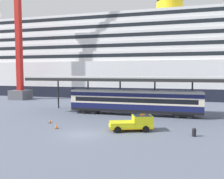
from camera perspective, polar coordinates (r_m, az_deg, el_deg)
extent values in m
plane|color=slate|center=(26.33, -7.77, -11.29)|extent=(400.00, 400.00, 0.00)
cube|color=black|center=(70.02, 4.22, -0.20)|extent=(170.76, 22.26, 3.05)
cube|color=silver|center=(69.80, 4.24, 3.95)|extent=(170.76, 22.26, 7.11)
cube|color=silver|center=(69.94, 4.27, 7.97)|extent=(157.10, 20.48, 2.69)
cube|color=black|center=(59.97, 2.52, 8.71)|extent=(150.27, 0.12, 0.97)
cube|color=silver|center=(70.16, 4.28, 10.16)|extent=(150.81, 19.66, 2.69)
cube|color=black|center=(60.64, 2.61, 11.21)|extent=(144.26, 0.12, 0.97)
cube|color=silver|center=(70.49, 4.29, 12.34)|extent=(144.53, 18.84, 2.69)
cube|color=black|center=(61.41, 2.70, 13.66)|extent=(138.25, 0.12, 0.97)
cube|color=silver|center=(70.91, 4.31, 14.49)|extent=(138.25, 18.02, 2.69)
cube|color=black|center=(62.29, 2.79, 16.04)|extent=(132.23, 0.12, 0.97)
cube|color=silver|center=(71.43, 4.32, 16.61)|extent=(131.96, 17.20, 2.69)
cube|color=black|center=(63.28, 2.88, 18.35)|extent=(126.22, 0.12, 0.97)
cylinder|color=black|center=(71.74, 14.43, 20.98)|extent=(7.28, 7.28, 8.31)
cylinder|color=yellow|center=(71.28, 14.41, 19.70)|extent=(7.50, 7.50, 2.49)
cube|color=#BABABA|center=(37.72, 5.83, 3.13)|extent=(37.64, 6.50, 0.25)
cube|color=black|center=(34.62, 5.04, 2.40)|extent=(37.64, 0.20, 0.50)
cylinder|color=black|center=(45.63, -13.50, -0.79)|extent=(0.28, 0.28, 6.16)
cylinder|color=black|center=(43.05, -6.10, -1.00)|extent=(0.28, 0.28, 6.16)
cylinder|color=black|center=(41.28, 2.08, -1.20)|extent=(0.28, 0.28, 6.16)
cylinder|color=black|center=(40.41, 10.81, -1.40)|extent=(0.28, 0.28, 6.16)
cylinder|color=black|center=(40.50, 19.70, -1.56)|extent=(0.28, 0.28, 6.16)
cube|color=black|center=(37.73, 5.65, -5.17)|extent=(21.54, 2.80, 0.40)
cube|color=#141947|center=(37.63, 5.66, -4.19)|extent=(21.54, 2.80, 0.90)
cube|color=beige|center=(37.49, 5.67, -2.60)|extent=(21.54, 2.80, 1.20)
cube|color=black|center=(36.14, 5.34, -2.78)|extent=(19.81, 0.08, 0.72)
cube|color=#141947|center=(37.39, 5.68, -1.23)|extent=(21.54, 2.80, 0.60)
cube|color=#A2A2A2|center=(37.35, 5.69, -0.50)|extent=(21.54, 2.69, 0.36)
cube|color=black|center=(39.71, -5.53, -5.27)|extent=(3.20, 2.35, 0.50)
cylinder|color=black|center=(38.95, -7.37, -5.52)|extent=(0.84, 0.12, 0.84)
cylinder|color=black|center=(38.33, -4.86, -5.66)|extent=(0.84, 0.12, 0.84)
cube|color=black|center=(37.43, 17.52, -6.05)|extent=(3.20, 2.35, 0.50)
cylinder|color=black|center=(36.24, 16.19, -6.41)|extent=(0.84, 0.12, 0.84)
cylinder|color=black|center=(36.35, 19.05, -6.44)|extent=(0.84, 0.12, 0.84)
cube|color=yellow|center=(27.71, 4.71, -9.23)|extent=(5.57, 3.60, 0.36)
cube|color=#F2B20C|center=(27.74, 4.71, -9.49)|extent=(5.58, 3.62, 0.12)
cube|color=yellow|center=(27.82, 7.71, -7.65)|extent=(2.79, 2.57, 1.10)
cube|color=#19232D|center=(27.75, 7.71, -6.95)|extent=(2.57, 2.42, 0.44)
cube|color=orange|center=(27.69, 7.72, -6.38)|extent=(0.59, 0.37, 0.16)
cube|color=yellow|center=(27.47, 2.55, -8.56)|extent=(3.38, 2.77, 0.36)
cylinder|color=black|center=(29.01, 7.66, -8.99)|extent=(0.84, 0.50, 0.80)
cylinder|color=black|center=(27.12, 8.58, -9.95)|extent=(0.84, 0.50, 0.80)
cylinder|color=black|center=(28.50, 1.03, -9.20)|extent=(0.84, 0.50, 0.80)
cylinder|color=black|center=(26.57, 1.47, -10.21)|extent=(0.84, 0.50, 0.80)
cube|color=black|center=(29.53, -13.90, -9.61)|extent=(0.36, 0.36, 0.04)
cone|color=#EA590F|center=(29.45, -13.91, -8.95)|extent=(0.30, 0.30, 0.66)
cylinder|color=white|center=(29.44, -13.91, -8.89)|extent=(0.17, 0.17, 0.09)
cube|color=black|center=(32.94, -15.48, -8.18)|extent=(0.36, 0.36, 0.04)
cone|color=#EA590F|center=(32.87, -15.50, -7.58)|extent=(0.30, 0.30, 0.66)
cylinder|color=white|center=(32.86, -15.50, -7.52)|extent=(0.17, 0.17, 0.09)
cube|color=#595960|center=(64.16, -22.24, -1.22)|extent=(4.40, 4.40, 2.40)
cube|color=red|center=(64.75, -22.67, 13.38)|extent=(1.30, 1.30, 30.41)
cylinder|color=black|center=(26.90, 20.13, -10.40)|extent=(0.44, 0.44, 0.70)
sphere|color=black|center=(26.81, 20.16, -9.64)|extent=(0.48, 0.48, 0.48)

